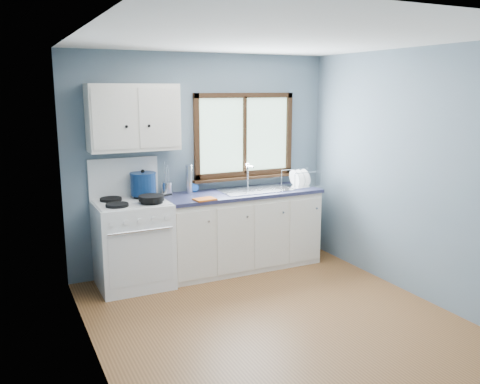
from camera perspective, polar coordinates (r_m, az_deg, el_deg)
name	(u,v)px	position (r m, az deg, el deg)	size (l,w,h in m)	color
floor	(278,324)	(4.81, 4.29, -14.51)	(3.20, 3.60, 0.02)	brown
ceiling	(283,37)	(4.34, 4.81, 16.94)	(3.20, 3.60, 0.02)	white
wall_back	(203,162)	(6.01, -4.23, 3.39)	(3.20, 0.02, 2.50)	slate
wall_front	(446,246)	(3.03, 22.17, -5.59)	(3.20, 0.02, 2.50)	slate
wall_left	(89,207)	(3.86, -16.56, -1.64)	(0.02, 3.60, 2.50)	slate
wall_right	(419,175)	(5.39, 19.48, 1.81)	(0.02, 3.60, 2.50)	slate
gas_range	(133,241)	(5.58, -11.95, -5.45)	(0.76, 0.69, 1.36)	white
base_cabinets	(241,234)	(6.04, 0.15, -4.69)	(1.85, 0.60, 0.88)	silver
countertop	(241,193)	(5.92, 0.16, -0.14)	(1.89, 0.64, 0.04)	#1F203C
sink	(255,195)	(6.01, 1.70, -0.37)	(0.84, 0.46, 0.44)	silver
window	(245,141)	(6.17, 0.52, 5.73)	(1.36, 0.10, 1.03)	#9EC6A8
upper_cabinets	(133,117)	(5.52, -11.89, 8.19)	(0.95, 0.35, 0.70)	silver
skillet	(152,198)	(5.34, -9.89, -0.66)	(0.42, 0.34, 0.05)	black
stockpot	(143,183)	(5.62, -10.82, 0.94)	(0.32, 0.32, 0.28)	navy
utensil_crock	(167,188)	(5.75, -8.21, 0.39)	(0.16, 0.16, 0.38)	silver
thermos	(189,179)	(5.84, -5.74, 1.47)	(0.08, 0.08, 0.33)	silver
soap_bottle	(195,181)	(5.88, -5.06, 1.19)	(0.10, 0.10, 0.26)	blue
dish_towel	(205,199)	(5.48, -3.98, -0.82)	(0.23, 0.16, 0.02)	#C35817
dish_rack	(301,182)	(6.27, 6.81, 1.13)	(0.42, 0.33, 0.21)	silver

